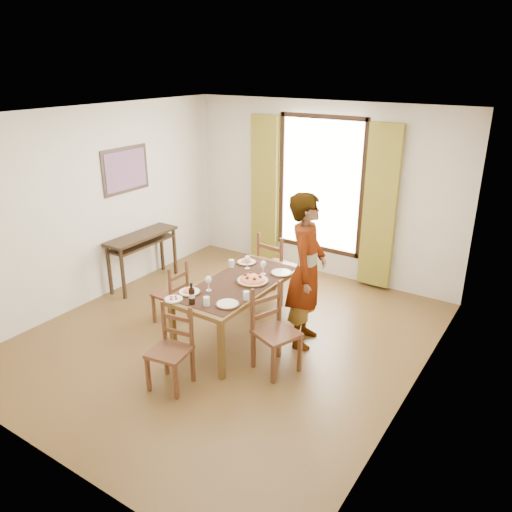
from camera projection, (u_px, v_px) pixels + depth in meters
The scene contains 22 objects.
ground at pixel (228, 337), 6.26m from camera, with size 5.00×5.00×0.00m, color #503919.
room_shell at pixel (231, 216), 5.80m from camera, with size 4.60×5.10×2.74m.
console_table at pixel (142, 242), 7.51m from camera, with size 0.38×1.20×0.80m.
dining_table at pixel (238, 288), 6.00m from camera, with size 0.80×1.74×0.76m.
chair_west at pixel (172, 295), 6.49m from camera, with size 0.38×0.38×0.84m.
chair_north at pixel (277, 268), 7.09m from camera, with size 0.49×0.49×1.02m.
chair_south at pixel (171, 351), 5.20m from camera, with size 0.45×0.45×0.89m.
chair_east at pixel (275, 333), 5.47m from camera, with size 0.55×0.55×0.97m.
man at pixel (307, 271), 5.83m from camera, with size 0.62×0.78×1.88m, color gray.
plate_sw at pixel (189, 291), 5.69m from camera, with size 0.27×0.27×0.05m, color silver, non-canonical shape.
plate_se at pixel (228, 303), 5.41m from camera, with size 0.27×0.27×0.05m, color silver, non-canonical shape.
plate_nw at pixel (247, 261), 6.53m from camera, with size 0.27×0.27×0.05m, color silver, non-canonical shape.
plate_ne at pixel (281, 272), 6.21m from camera, with size 0.27×0.27×0.05m, color silver, non-canonical shape.
pasta_platter at pixel (253, 278), 5.97m from camera, with size 0.40×0.40×0.10m, color red, non-canonical shape.
caprese_plate at pixel (174, 298), 5.53m from camera, with size 0.20×0.20×0.04m, color silver, non-canonical shape.
wine_glass_a at pixel (209, 283), 5.72m from camera, with size 0.08×0.08×0.18m, color white, non-canonical shape.
wine_glass_b at pixel (263, 267), 6.16m from camera, with size 0.08×0.08×0.18m, color white, non-canonical shape.
wine_glass_c at pixel (247, 262), 6.33m from camera, with size 0.08×0.08×0.18m, color white, non-canonical shape.
tumbler_a at pixel (246, 296), 5.52m from camera, with size 0.07×0.07×0.10m, color silver.
tumbler_b at pixel (231, 264), 6.39m from camera, with size 0.07×0.07×0.10m, color silver.
tumbler_c at pixel (206, 301), 5.39m from camera, with size 0.07×0.07×0.10m, color silver.
wine_bottle at pixel (192, 294), 5.40m from camera, with size 0.07×0.07×0.25m, color black, non-canonical shape.
Camera 1 is at (3.28, -4.37, 3.24)m, focal length 35.00 mm.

